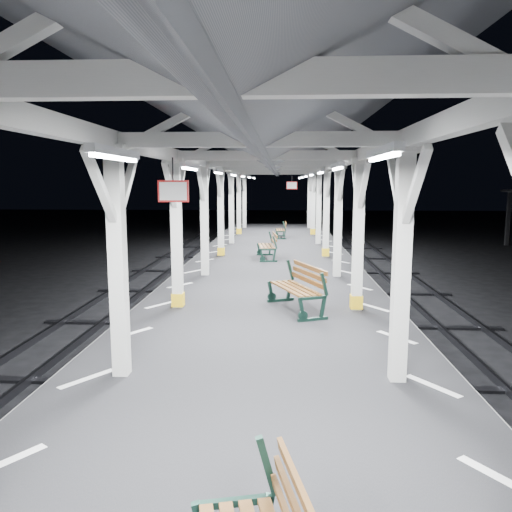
{
  "coord_description": "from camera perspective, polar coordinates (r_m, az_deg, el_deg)",
  "views": [
    {
      "loc": [
        0.34,
        -8.91,
        3.81
      ],
      "look_at": [
        -0.23,
        1.93,
        2.2
      ],
      "focal_mm": 35.0,
      "sensor_mm": 36.0,
      "label": 1
    }
  ],
  "objects": [
    {
      "name": "ground",
      "position": [
        9.69,
        0.77,
        -14.7
      ],
      "size": [
        120.0,
        120.0,
        0.0
      ],
      "primitive_type": "plane",
      "color": "black",
      "rests_on": "ground"
    },
    {
      "name": "hazard_stripes_left",
      "position": [
        9.75,
        -13.93,
        -8.54
      ],
      "size": [
        1.0,
        48.0,
        0.01
      ],
      "primitive_type": "cube",
      "color": "silver",
      "rests_on": "platform"
    },
    {
      "name": "bench_extra",
      "position": [
        25.5,
        3.02,
        3.04
      ],
      "size": [
        0.59,
        1.49,
        0.8
      ],
      "rotation": [
        0.0,
        0.0,
        0.03
      ],
      "color": "#132D25",
      "rests_on": "platform"
    },
    {
      "name": "hazard_stripes_right",
      "position": [
        9.57,
        15.79,
        -8.93
      ],
      "size": [
        1.0,
        48.0,
        0.01
      ],
      "primitive_type": "cube",
      "color": "silver",
      "rests_on": "platform"
    },
    {
      "name": "track_left",
      "position": [
        11.04,
        -26.82,
        -12.26
      ],
      "size": [
        2.2,
        60.0,
        0.16
      ],
      "color": "#2D2D33",
      "rests_on": "ground"
    },
    {
      "name": "canopy",
      "position": [
        8.93,
        0.83,
        13.24
      ],
      "size": [
        5.4,
        49.0,
        4.65
      ],
      "color": "silver",
      "rests_on": "platform"
    },
    {
      "name": "bench_far",
      "position": [
        18.47,
        1.52,
        1.25
      ],
      "size": [
        0.84,
        1.8,
        0.94
      ],
      "rotation": [
        0.0,
        0.0,
        0.11
      ],
      "color": "#132D25",
      "rests_on": "platform"
    },
    {
      "name": "platform",
      "position": [
        9.51,
        0.78,
        -11.93
      ],
      "size": [
        6.0,
        50.0,
        1.0
      ],
      "primitive_type": "cube",
      "color": "black",
      "rests_on": "ground"
    },
    {
      "name": "bench_mid",
      "position": [
        11.05,
        5.06,
        -3.49
      ],
      "size": [
        1.31,
        1.97,
        1.0
      ],
      "rotation": [
        0.0,
        0.0,
        0.38
      ],
      "color": "#132D25",
      "rests_on": "platform"
    }
  ]
}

